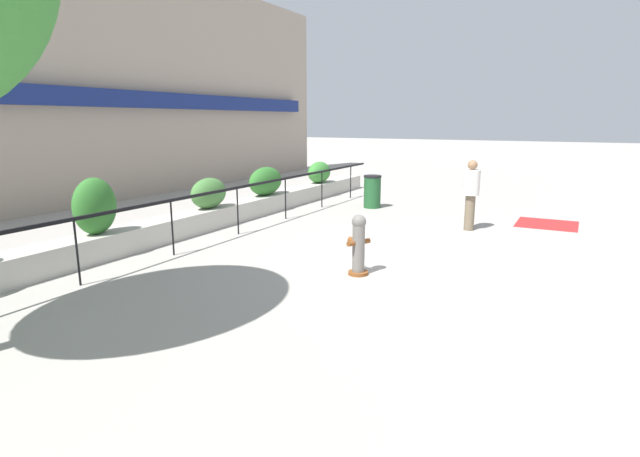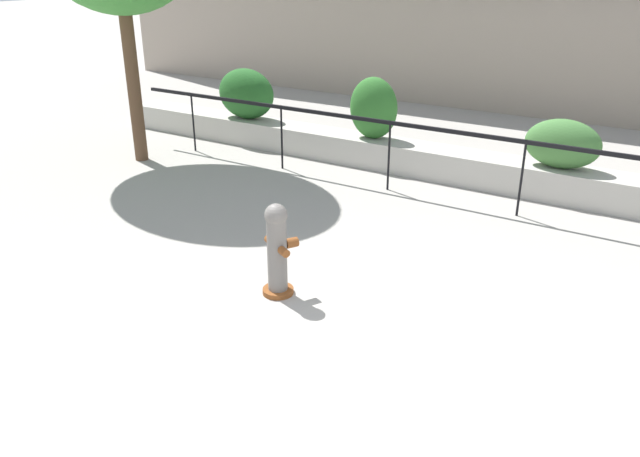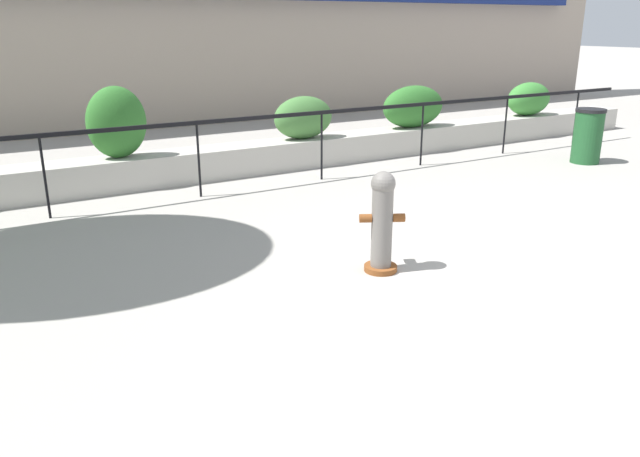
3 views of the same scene
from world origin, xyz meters
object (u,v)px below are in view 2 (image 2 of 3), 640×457
object	(u,v)px
fire_hydrant	(277,249)
hedge_bush_1	(373,108)
hedge_bush_0	(246,94)
hedge_bush_2	(563,144)

from	to	relation	value
fire_hydrant	hedge_bush_1	bearing A→B (deg)	106.56
hedge_bush_0	fire_hydrant	bearing A→B (deg)	-48.20
fire_hydrant	hedge_bush_0	bearing A→B (deg)	131.80
hedge_bush_2	fire_hydrant	xyz separation A→B (m)	(-1.85, -4.92, -0.33)
hedge_bush_1	hedge_bush_2	xyz separation A→B (m)	(3.31, 0.00, -0.17)
hedge_bush_1	hedge_bush_2	world-z (taller)	hedge_bush_1
hedge_bush_0	hedge_bush_1	size ratio (longest dim) A/B	1.18
hedge_bush_0	hedge_bush_2	distance (m)	6.25
fire_hydrant	hedge_bush_2	bearing A→B (deg)	69.41
hedge_bush_1	hedge_bush_0	bearing A→B (deg)	180.00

